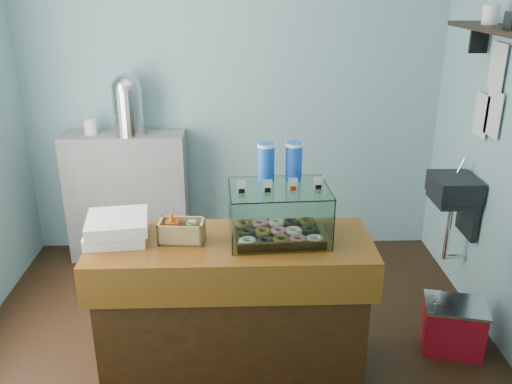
{
  "coord_description": "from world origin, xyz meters",
  "views": [
    {
      "loc": [
        0.05,
        -3.0,
        2.27
      ],
      "look_at": [
        0.14,
        -0.15,
        1.15
      ],
      "focal_mm": 38.0,
      "sensor_mm": 36.0,
      "label": 1
    }
  ],
  "objects_px": {
    "counter": "(232,308)",
    "coffee_urn": "(128,103)",
    "display_case": "(279,209)",
    "red_cooler": "(453,326)"
  },
  "relations": [
    {
      "from": "display_case",
      "to": "red_cooler",
      "type": "xyz_separation_m",
      "value": [
        1.16,
        0.1,
        -0.89
      ]
    },
    {
      "from": "coffee_urn",
      "to": "display_case",
      "type": "bearing_deg",
      "value": -53.42
    },
    {
      "from": "coffee_urn",
      "to": "red_cooler",
      "type": "bearing_deg",
      "value": -31.51
    },
    {
      "from": "display_case",
      "to": "coffee_urn",
      "type": "relative_size",
      "value": 1.16
    },
    {
      "from": "display_case",
      "to": "coffee_urn",
      "type": "height_order",
      "value": "coffee_urn"
    },
    {
      "from": "counter",
      "to": "coffee_urn",
      "type": "distance_m",
      "value": 1.98
    },
    {
      "from": "display_case",
      "to": "red_cooler",
      "type": "relative_size",
      "value": 1.3
    },
    {
      "from": "counter",
      "to": "red_cooler",
      "type": "relative_size",
      "value": 3.6
    },
    {
      "from": "counter",
      "to": "coffee_urn",
      "type": "relative_size",
      "value": 3.23
    },
    {
      "from": "counter",
      "to": "red_cooler",
      "type": "xyz_separation_m",
      "value": [
        1.43,
        0.17,
        -0.29
      ]
    }
  ]
}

